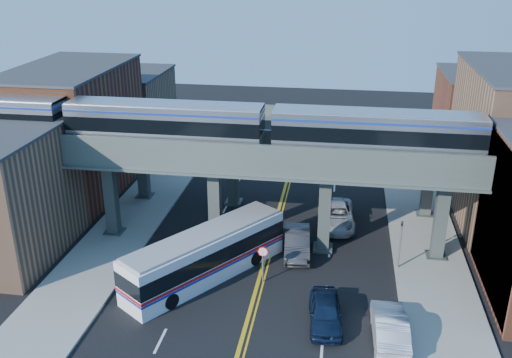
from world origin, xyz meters
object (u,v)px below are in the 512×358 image
(car_parked_curb, at_px, (390,327))
(car_lane_b, at_px, (297,243))
(traffic_signal, at_px, (400,239))
(car_lane_a, at_px, (325,312))
(transit_train, at_px, (165,123))
(car_lane_c, at_px, (336,215))
(stop_sign, at_px, (263,258))
(transit_bus, at_px, (206,255))
(car_lane_d, at_px, (311,159))

(car_parked_curb, bearing_deg, car_lane_b, -58.68)
(traffic_signal, distance_m, car_parked_curb, 8.11)
(traffic_signal, height_order, car_lane_a, traffic_signal)
(car_lane_b, bearing_deg, car_parked_curb, -61.67)
(car_lane_b, xyz_separation_m, car_parked_curb, (5.99, -9.08, 0.02))
(transit_train, distance_m, car_lane_c, 15.40)
(car_lane_a, distance_m, car_lane_b, 8.45)
(stop_sign, distance_m, transit_bus, 3.83)
(car_parked_curb, bearing_deg, car_lane_a, -17.09)
(transit_bus, relative_size, car_lane_d, 1.86)
(car_lane_a, height_order, car_parked_curb, car_parked_curb)
(transit_bus, xyz_separation_m, car_lane_a, (8.08, -3.97, -0.82))
(traffic_signal, bearing_deg, stop_sign, -161.37)
(transit_bus, bearing_deg, traffic_signal, -41.19)
(transit_train, xyz_separation_m, car_parked_curb, (15.58, -9.91, -8.24))
(car_lane_c, bearing_deg, car_lane_d, 99.65)
(car_lane_b, bearing_deg, stop_sign, -119.28)
(car_lane_a, height_order, car_lane_d, car_lane_d)
(car_lane_c, bearing_deg, traffic_signal, -58.40)
(car_lane_c, bearing_deg, transit_bus, -135.47)
(stop_sign, height_order, car_lane_b, stop_sign)
(stop_sign, height_order, transit_bus, transit_bus)
(transit_train, bearing_deg, car_parked_curb, -32.45)
(car_lane_c, bearing_deg, car_lane_b, -120.96)
(car_lane_a, bearing_deg, car_lane_d, 90.66)
(stop_sign, height_order, car_parked_curb, stop_sign)
(stop_sign, relative_size, car_lane_c, 0.45)
(transit_train, height_order, traffic_signal, transit_train)
(transit_train, bearing_deg, car_lane_c, 19.13)
(stop_sign, distance_m, car_parked_curb, 9.31)
(traffic_signal, xyz_separation_m, car_lane_a, (-4.65, -6.94, -1.50))
(car_lane_d, relative_size, car_parked_curb, 1.19)
(stop_sign, xyz_separation_m, car_lane_c, (4.54, 9.25, -0.94))
(stop_sign, relative_size, car_lane_b, 0.51)
(transit_train, relative_size, stop_sign, 16.35)
(stop_sign, bearing_deg, transit_train, 147.08)
(transit_bus, height_order, car_lane_d, transit_bus)
(traffic_signal, bearing_deg, car_lane_a, -123.81)
(stop_sign, xyz_separation_m, car_parked_curb, (7.86, -4.91, -0.90))
(car_lane_d, xyz_separation_m, car_parked_curb, (6.19, -26.69, -0.04))
(traffic_signal, height_order, car_lane_d, traffic_signal)
(transit_train, distance_m, transit_bus, 9.79)
(car_lane_a, distance_m, car_lane_d, 25.85)
(car_lane_a, bearing_deg, traffic_signal, 51.13)
(car_parked_curb, bearing_deg, car_lane_c, -78.92)
(traffic_signal, xyz_separation_m, car_lane_c, (-4.36, 6.25, -1.48))
(car_lane_a, bearing_deg, car_lane_b, 101.28)
(transit_train, distance_m, traffic_signal, 18.07)
(car_lane_a, xyz_separation_m, car_parked_curb, (3.61, -0.97, 0.06))
(car_lane_d, bearing_deg, stop_sign, -89.84)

